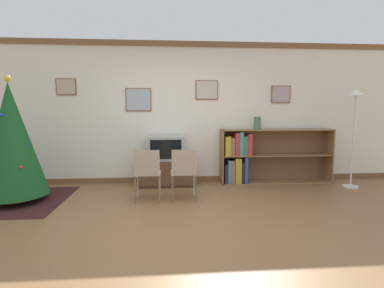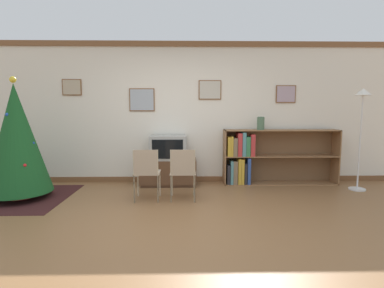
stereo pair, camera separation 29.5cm
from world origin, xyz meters
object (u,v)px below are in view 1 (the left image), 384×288
(television, at_px, (166,148))
(folding_chair_right, at_px, (184,171))
(christmas_tree, at_px, (11,140))
(vase, at_px, (257,123))
(tv_console, at_px, (166,172))
(bookshelf, at_px, (255,156))
(standing_lamp, at_px, (355,112))
(folding_chair_left, at_px, (147,172))

(television, height_order, folding_chair_right, television)
(christmas_tree, xyz_separation_m, folding_chair_right, (2.61, -0.18, -0.49))
(folding_chair_right, height_order, vase, vase)
(television, bearing_deg, christmas_tree, -161.01)
(tv_console, bearing_deg, bookshelf, 2.47)
(folding_chair_right, bearing_deg, standing_lamp, 10.48)
(folding_chair_left, height_order, standing_lamp, standing_lamp)
(folding_chair_right, xyz_separation_m, standing_lamp, (3.09, 0.57, 0.89))
(television, distance_m, folding_chair_left, 1.05)
(television, distance_m, standing_lamp, 3.46)
(folding_chair_right, relative_size, bookshelf, 0.38)
(folding_chair_right, xyz_separation_m, vase, (1.46, 1.03, 0.69))
(tv_console, distance_m, folding_chair_left, 1.05)
(tv_console, xyz_separation_m, folding_chair_right, (0.28, -0.99, 0.22))
(bookshelf, bearing_deg, standing_lamp, -16.54)
(television, xyz_separation_m, standing_lamp, (3.37, -0.41, 0.65))
(television, xyz_separation_m, folding_chair_right, (0.28, -0.99, -0.24))
(television, bearing_deg, folding_chair_right, -74.11)
(christmas_tree, bearing_deg, vase, 11.82)
(bookshelf, height_order, standing_lamp, standing_lamp)
(christmas_tree, xyz_separation_m, vase, (4.07, 0.85, 0.20))
(television, height_order, vase, vase)
(standing_lamp, bearing_deg, tv_console, 172.97)
(folding_chair_left, xyz_separation_m, standing_lamp, (3.66, 0.57, 0.89))
(bookshelf, bearing_deg, tv_console, -177.53)
(folding_chair_right, height_order, bookshelf, bookshelf)
(bookshelf, relative_size, vase, 8.76)
(christmas_tree, distance_m, bookshelf, 4.18)
(christmas_tree, distance_m, tv_console, 2.57)
(tv_console, relative_size, folding_chair_left, 1.27)
(christmas_tree, xyz_separation_m, folding_chair_left, (2.05, -0.18, -0.49))
(television, distance_m, bookshelf, 1.74)
(tv_console, bearing_deg, folding_chair_right, -74.15)
(tv_console, distance_m, standing_lamp, 3.58)
(vase, relative_size, standing_lamp, 0.14)
(folding_chair_left, xyz_separation_m, vase, (2.02, 1.03, 0.69))
(folding_chair_left, distance_m, folding_chair_right, 0.56)
(vase, xyz_separation_m, standing_lamp, (1.64, -0.46, 0.20))
(tv_console, xyz_separation_m, standing_lamp, (3.37, -0.42, 1.12))
(folding_chair_left, distance_m, bookshelf, 2.27)
(christmas_tree, height_order, folding_chair_right, christmas_tree)
(folding_chair_left, bearing_deg, standing_lamp, 8.90)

